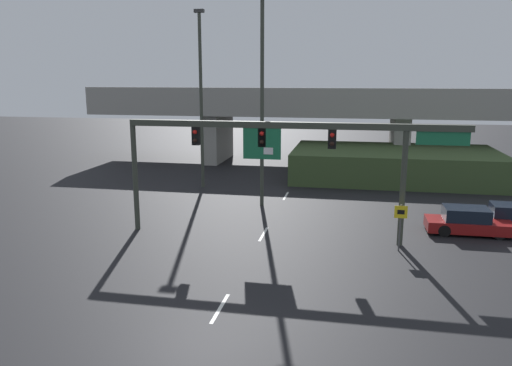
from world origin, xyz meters
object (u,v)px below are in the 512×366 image
speed_limit_sign (400,221)px  highway_light_pole_near (262,98)px  highway_light_pole_far (201,96)px  signal_gantry (283,144)px  parked_sedan_near_right (468,222)px

speed_limit_sign → highway_light_pole_near: size_ratio=0.18×
highway_light_pole_near → highway_light_pole_far: (-5.38, 4.54, -0.08)m
signal_gantry → speed_limit_sign: (5.81, -0.91, -3.42)m
highway_light_pole_near → parked_sedan_near_right: 13.93m
parked_sedan_near_right → speed_limit_sign: bearing=-137.3°
highway_light_pole_far → parked_sedan_near_right: bearing=-25.8°
highway_light_pole_near → speed_limit_sign: bearing=-42.3°
signal_gantry → highway_light_pole_far: 13.49m
signal_gantry → highway_light_pole_far: (-7.62, 10.96, 1.90)m
signal_gantry → highway_light_pole_far: highway_light_pole_far is taller
highway_light_pole_near → highway_light_pole_far: size_ratio=1.01×
speed_limit_sign → highway_light_pole_far: 18.70m
signal_gantry → parked_sedan_near_right: bearing=15.3°
highway_light_pole_near → highway_light_pole_far: 7.04m
speed_limit_sign → highway_light_pole_far: size_ratio=0.18×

